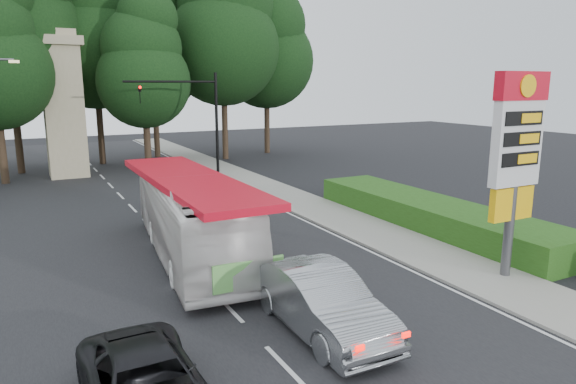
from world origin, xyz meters
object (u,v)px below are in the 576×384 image
monument (63,104)px  transit_bus (191,217)px  gas_station_pylon (517,148)px  traffic_signal_mast (197,111)px  sedan_silver (321,301)px

monument → transit_bus: monument is taller
gas_station_pylon → monument: bearing=111.8°
traffic_signal_mast → transit_bus: size_ratio=0.65×
traffic_signal_mast → sedan_silver: bearing=-100.2°
gas_station_pylon → monument: size_ratio=0.68×
monument → gas_station_pylon: bearing=-68.2°
traffic_signal_mast → monument: monument is taller
monument → sedan_silver: 28.89m
sedan_silver → transit_bus: bearing=99.5°
gas_station_pylon → traffic_signal_mast: bearing=99.1°
sedan_silver → monument: bearing=98.0°
transit_bus → sedan_silver: size_ratio=2.13×
gas_station_pylon → traffic_signal_mast: traffic_signal_mast is taller
traffic_signal_mast → sedan_silver: 23.01m
traffic_signal_mast → sedan_silver: (-4.01, -22.33, -3.82)m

